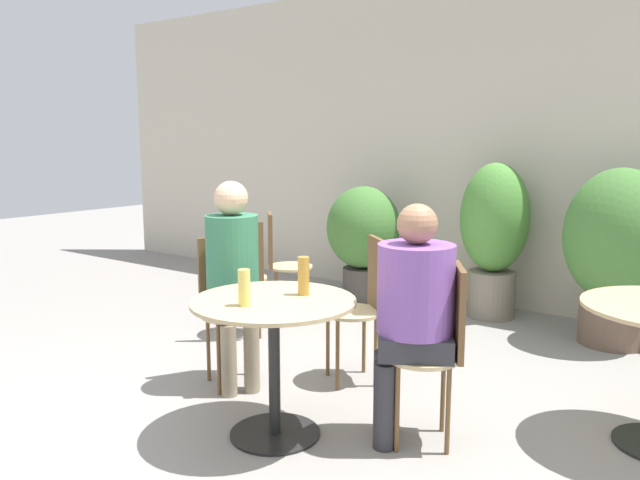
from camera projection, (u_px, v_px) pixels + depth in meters
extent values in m
plane|color=gray|center=(252.00, 451.00, 3.07)|extent=(20.00, 20.00, 0.00)
cube|color=beige|center=(505.00, 141.00, 5.54)|extent=(10.00, 0.06, 3.00)
cylinder|color=black|center=(275.00, 433.00, 3.24)|extent=(0.47, 0.47, 0.01)
cylinder|color=black|center=(274.00, 369.00, 3.18)|extent=(0.06, 0.06, 0.69)
cylinder|color=tan|center=(274.00, 301.00, 3.13)|extent=(0.84, 0.84, 0.02)
cylinder|color=tan|center=(422.00, 356.00, 3.10)|extent=(0.37, 0.37, 0.02)
cylinder|color=brown|center=(448.00, 411.00, 3.01)|extent=(0.02, 0.02, 0.44)
cylinder|color=brown|center=(443.00, 391.00, 3.25)|extent=(0.02, 0.02, 0.44)
cylinder|color=brown|center=(397.00, 409.00, 3.03)|extent=(0.02, 0.02, 0.44)
cylinder|color=brown|center=(396.00, 390.00, 3.27)|extent=(0.02, 0.02, 0.44)
cube|color=brown|center=(458.00, 311.00, 3.05)|extent=(0.19, 0.29, 0.45)
cylinder|color=tan|center=(232.00, 315.00, 3.84)|extent=(0.37, 0.37, 0.02)
cylinder|color=brown|center=(245.00, 342.00, 4.03)|extent=(0.02, 0.02, 0.44)
cylinder|color=brown|center=(208.00, 347.00, 3.93)|extent=(0.02, 0.02, 0.44)
cylinder|color=brown|center=(258.00, 354.00, 3.82)|extent=(0.02, 0.02, 0.44)
cylinder|color=brown|center=(219.00, 359.00, 3.72)|extent=(0.02, 0.02, 0.44)
cube|color=brown|center=(223.00, 272.00, 3.95)|extent=(0.18, 0.29, 0.45)
cylinder|color=tan|center=(351.00, 312.00, 3.89)|extent=(0.37, 0.37, 0.02)
cylinder|color=brown|center=(376.00, 352.00, 3.84)|extent=(0.02, 0.02, 0.44)
cylinder|color=brown|center=(364.00, 340.00, 4.08)|extent=(0.02, 0.02, 0.44)
cylinder|color=brown|center=(338.00, 355.00, 3.79)|extent=(0.02, 0.02, 0.44)
cylinder|color=brown|center=(328.00, 343.00, 4.02)|extent=(0.02, 0.02, 0.44)
cube|color=brown|center=(378.00, 274.00, 3.89)|extent=(0.26, 0.23, 0.45)
cylinder|color=tan|center=(290.00, 267.00, 5.28)|extent=(0.37, 0.37, 0.02)
cylinder|color=brown|center=(276.00, 290.00, 5.43)|extent=(0.02, 0.02, 0.44)
cylinder|color=brown|center=(277.00, 297.00, 5.19)|extent=(0.02, 0.02, 0.44)
cylinder|color=brown|center=(304.00, 289.00, 5.45)|extent=(0.02, 0.02, 0.44)
cylinder|color=brown|center=(306.00, 296.00, 5.21)|extent=(0.02, 0.02, 0.44)
cube|color=brown|center=(270.00, 240.00, 5.23)|extent=(0.24, 0.26, 0.45)
cylinder|color=tan|center=(243.00, 278.00, 4.84)|extent=(0.37, 0.37, 0.02)
cylinder|color=brown|center=(227.00, 312.00, 4.75)|extent=(0.02, 0.02, 0.44)
cylinder|color=brown|center=(259.00, 311.00, 4.77)|extent=(0.02, 0.02, 0.44)
cylinder|color=brown|center=(228.00, 303.00, 4.98)|extent=(0.02, 0.02, 0.44)
cylinder|color=brown|center=(259.00, 303.00, 5.01)|extent=(0.02, 0.02, 0.44)
cube|color=brown|center=(242.00, 252.00, 4.64)|extent=(0.26, 0.24, 0.45)
cylinder|color=#2D2D33|center=(384.00, 392.00, 3.24)|extent=(0.11, 0.11, 0.44)
cylinder|color=#2D2D33|center=(385.00, 406.00, 3.07)|extent=(0.11, 0.11, 0.44)
cube|color=#2D2D33|center=(414.00, 343.00, 3.09)|extent=(0.47, 0.46, 0.11)
cylinder|color=#7A4C9E|center=(416.00, 289.00, 3.05)|extent=(0.38, 0.38, 0.44)
sphere|color=#9E7051|center=(417.00, 224.00, 3.00)|extent=(0.20, 0.20, 0.20)
cylinder|color=gray|center=(229.00, 360.00, 3.70)|extent=(0.09, 0.09, 0.44)
cylinder|color=gray|center=(252.00, 357.00, 3.76)|extent=(0.09, 0.09, 0.44)
cube|color=gray|center=(233.00, 307.00, 3.79)|extent=(0.39, 0.38, 0.09)
cylinder|color=#337551|center=(232.00, 258.00, 3.74)|extent=(0.32, 0.32, 0.52)
sphere|color=#DBAD89|center=(231.00, 198.00, 3.69)|extent=(0.20, 0.20, 0.20)
cylinder|color=#B28433|center=(304.00, 276.00, 3.20)|extent=(0.06, 0.06, 0.20)
cylinder|color=#DBC65B|center=(244.00, 288.00, 2.99)|extent=(0.06, 0.06, 0.18)
cylinder|color=#47423D|center=(363.00, 283.00, 5.97)|extent=(0.38, 0.38, 0.31)
ellipsoid|color=#427533|center=(363.00, 227.00, 5.89)|extent=(0.70, 0.70, 0.78)
cylinder|color=slate|center=(491.00, 294.00, 5.38)|extent=(0.40, 0.40, 0.40)
ellipsoid|color=#4C8938|center=(495.00, 218.00, 5.28)|extent=(0.58, 0.58, 0.93)
cylinder|color=brown|center=(612.00, 323.00, 4.66)|extent=(0.48, 0.48, 0.32)
ellipsoid|color=#427533|center=(619.00, 236.00, 4.55)|extent=(0.78, 0.78, 1.00)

